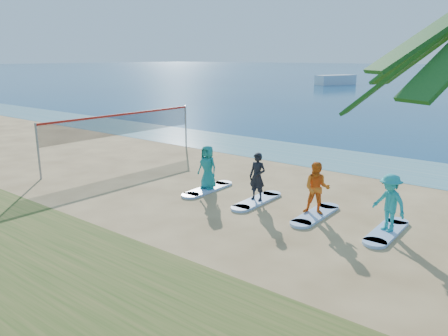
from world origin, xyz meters
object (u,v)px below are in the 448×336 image
Objects in this scene: surfboard_0 at (208,189)px; student_0 at (208,167)px; boat_offshore_a at (335,85)px; student_3 at (389,203)px; surfboard_2 at (315,215)px; volleyball_net at (122,125)px; student_1 at (257,177)px; surfboard_1 at (257,201)px; surfboard_3 at (386,232)px; student_2 at (317,188)px.

student_0 reaches higher than surfboard_0.
boat_offshore_a is 4.56× the size of student_3.
volleyball_net is at bearing 173.91° from surfboard_2.
student_3 reaches higher than boat_offshore_a.
surfboard_0 is at bearing -47.08° from boat_offshore_a.
boat_offshore_a is at bearing 105.02° from volleyball_net.
student_3 is at bearing -1.32° from student_1.
surfboard_3 is at bearing 0.00° from surfboard_1.
surfboard_2 is at bearing -1.60° from student_0.
student_0 reaches higher than surfboard_2.
surfboard_1 is 4.88m from student_3.
student_0 is 0.80× the size of surfboard_2.
student_1 reaches higher than student_0.
surfboard_3 is (7.19, 0.00, -0.92)m from student_0.
student_3 is (4.79, 0.00, 0.94)m from surfboard_1.
surfboard_3 is at bearing 0.00° from surfboard_0.
volleyball_net is at bearing 153.48° from student_2.
surfboard_0 is 1.00× the size of surfboard_1.
surfboard_0 is at bearing -156.66° from student_3.
surfboard_1 is 2.57m from student_2.
volleyball_net is 4.13× the size of surfboard_3.
student_0 is (6.69, -1.23, -0.94)m from volleyball_net.
surfboard_0 is at bearing 180.00° from surfboard_2.
volleyball_net reaches higher than boat_offshore_a.
surfboard_1 is 0.94m from student_1.
student_1 is (0.00, 0.00, 0.94)m from surfboard_1.
student_0 is at bearing 159.57° from student_2.
student_0 is 0.98× the size of student_1.
boat_offshore_a is at bearing 138.63° from student_3.
student_1 is at bearing 0.00° from surfboard_0.
student_3 reaches higher than surfboard_3.
boat_offshore_a is 70.66m from student_0.
surfboard_0 is 1.23× the size of student_2.
boat_offshore_a is at bearing 93.15° from student_2.
student_1 reaches higher than boat_offshore_a.
surfboard_2 is at bearing -6.09° from volleyball_net.
surfboard_1 and surfboard_2 have the same top height.
student_3 is (7.19, 0.00, 0.94)m from surfboard_0.
volleyball_net is 5.06× the size of student_3.
student_0 is 0.98× the size of student_2.
volleyball_net is 4.13× the size of surfboard_2.
surfboard_1 and surfboard_3 have the same top height.
student_1 is at bearing -156.66° from student_3.
student_1 is 2.40m from student_2.
student_2 reaches higher than student_3.
surfboard_1 is 1.00× the size of surfboard_3.
student_2 is 1.00× the size of student_3.
surfboard_1 is at bearing -7.68° from volleyball_net.
boat_offshore_a is 70.65m from surfboard_0.
volleyball_net is 9.36m from surfboard_1.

